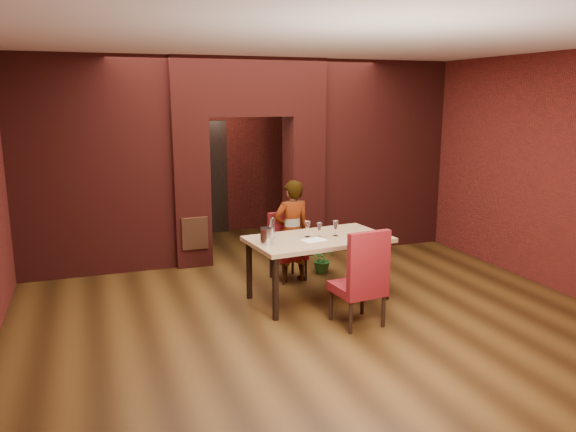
% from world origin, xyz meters
% --- Properties ---
extents(floor, '(8.00, 8.00, 0.00)m').
position_xyz_m(floor, '(0.00, 0.00, 0.00)').
color(floor, '#462D11').
rests_on(floor, ground).
extents(ceiling, '(7.00, 8.00, 0.04)m').
position_xyz_m(ceiling, '(0.00, 0.00, 3.20)').
color(ceiling, silver).
rests_on(ceiling, ground).
extents(wall_back, '(7.00, 0.04, 3.20)m').
position_xyz_m(wall_back, '(0.00, 4.00, 1.60)').
color(wall_back, maroon).
rests_on(wall_back, ground).
extents(wall_front, '(7.00, 0.04, 3.20)m').
position_xyz_m(wall_front, '(0.00, -4.00, 1.60)').
color(wall_front, maroon).
rests_on(wall_front, ground).
extents(wall_right, '(0.04, 8.00, 3.20)m').
position_xyz_m(wall_right, '(3.50, 0.00, 1.60)').
color(wall_right, maroon).
rests_on(wall_right, ground).
extents(pillar_left, '(0.55, 0.55, 2.30)m').
position_xyz_m(pillar_left, '(-0.95, 2.00, 1.15)').
color(pillar_left, maroon).
rests_on(pillar_left, ground).
extents(pillar_right, '(0.55, 0.55, 2.30)m').
position_xyz_m(pillar_right, '(0.95, 2.00, 1.15)').
color(pillar_right, maroon).
rests_on(pillar_right, ground).
extents(lintel, '(2.45, 0.55, 0.90)m').
position_xyz_m(lintel, '(0.00, 2.00, 2.75)').
color(lintel, maroon).
rests_on(lintel, ground).
extents(wing_wall_left, '(2.28, 0.35, 3.20)m').
position_xyz_m(wing_wall_left, '(-2.36, 2.00, 1.60)').
color(wing_wall_left, maroon).
rests_on(wing_wall_left, ground).
extents(wing_wall_right, '(2.28, 0.35, 3.20)m').
position_xyz_m(wing_wall_right, '(2.36, 2.00, 1.60)').
color(wing_wall_right, maroon).
rests_on(wing_wall_right, ground).
extents(vent_panel, '(0.40, 0.03, 0.50)m').
position_xyz_m(vent_panel, '(-0.95, 1.71, 0.55)').
color(vent_panel, '#A0552E').
rests_on(vent_panel, ground).
extents(rear_door, '(0.90, 0.08, 2.10)m').
position_xyz_m(rear_door, '(-0.40, 3.94, 1.05)').
color(rear_door, black).
rests_on(rear_door, ground).
extents(rear_door_frame, '(1.02, 0.04, 2.22)m').
position_xyz_m(rear_door_frame, '(-0.40, 3.90, 1.05)').
color(rear_door_frame, black).
rests_on(rear_door_frame, ground).
extents(dining_table, '(1.87, 1.18, 0.83)m').
position_xyz_m(dining_table, '(0.30, -0.19, 0.42)').
color(dining_table, tan).
rests_on(dining_table, ground).
extents(chair_far, '(0.51, 0.51, 0.97)m').
position_xyz_m(chair_far, '(0.21, 0.70, 0.48)').
color(chair_far, maroon).
rests_on(chair_far, ground).
extents(chair_near, '(0.57, 0.57, 1.15)m').
position_xyz_m(chair_near, '(0.41, -1.10, 0.58)').
color(chair_near, maroon).
rests_on(chair_near, ground).
extents(person_seated, '(0.55, 0.38, 1.47)m').
position_xyz_m(person_seated, '(0.23, 0.61, 0.73)').
color(person_seated, beige).
rests_on(person_seated, ground).
extents(wine_glass_a, '(0.08, 0.08, 0.20)m').
position_xyz_m(wine_glass_a, '(0.17, -0.12, 0.94)').
color(wine_glass_a, white).
rests_on(wine_glass_a, dining_table).
extents(wine_glass_b, '(0.07, 0.07, 0.18)m').
position_xyz_m(wine_glass_b, '(0.33, -0.15, 0.92)').
color(wine_glass_b, white).
rests_on(wine_glass_b, dining_table).
extents(wine_glass_c, '(0.08, 0.08, 0.20)m').
position_xyz_m(wine_glass_c, '(0.54, -0.20, 0.93)').
color(wine_glass_c, white).
rests_on(wine_glass_c, dining_table).
extents(tasting_sheet, '(0.33, 0.28, 0.00)m').
position_xyz_m(tasting_sheet, '(0.19, -0.31, 0.84)').
color(tasting_sheet, white).
rests_on(tasting_sheet, dining_table).
extents(wine_bucket, '(0.16, 0.16, 0.20)m').
position_xyz_m(wine_bucket, '(-0.43, -0.28, 0.93)').
color(wine_bucket, silver).
rests_on(wine_bucket, dining_table).
extents(water_bottle, '(0.06, 0.06, 0.27)m').
position_xyz_m(water_bottle, '(-0.26, 0.00, 0.97)').
color(water_bottle, white).
rests_on(water_bottle, dining_table).
extents(potted_plant, '(0.41, 0.37, 0.42)m').
position_xyz_m(potted_plant, '(0.80, 0.83, 0.21)').
color(potted_plant, '#286624').
rests_on(potted_plant, ground).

